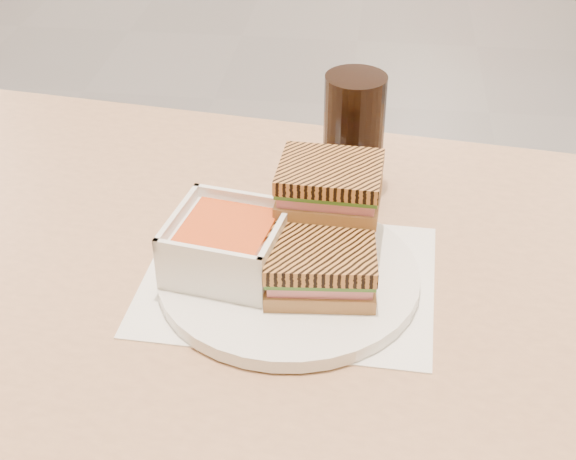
# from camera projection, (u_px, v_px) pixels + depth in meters

# --- Properties ---
(main_table) EXTENTS (1.28, 0.84, 0.75)m
(main_table) POSITION_uv_depth(u_px,v_px,m) (235.00, 330.00, 1.03)
(main_table) COLOR tan
(main_table) RESTS_ON ground
(tray_liner) EXTENTS (0.33, 0.27, 0.00)m
(tray_liner) POSITION_uv_depth(u_px,v_px,m) (289.00, 279.00, 0.92)
(tray_liner) COLOR white
(tray_liner) RESTS_ON main_table
(plate) EXTENTS (0.29, 0.29, 0.02)m
(plate) POSITION_uv_depth(u_px,v_px,m) (289.00, 276.00, 0.91)
(plate) COLOR white
(plate) RESTS_ON tray_liner
(soup_bowl) EXTENTS (0.14, 0.14, 0.06)m
(soup_bowl) POSITION_uv_depth(u_px,v_px,m) (227.00, 246.00, 0.90)
(soup_bowl) COLOR white
(soup_bowl) RESTS_ON plate
(panini_lower) EXTENTS (0.12, 0.11, 0.05)m
(panini_lower) POSITION_uv_depth(u_px,v_px,m) (320.00, 266.00, 0.87)
(panini_lower) COLOR #9E6B43
(panini_lower) RESTS_ON plate
(panini_upper) EXTENTS (0.12, 0.10, 0.05)m
(panini_upper) POSITION_uv_depth(u_px,v_px,m) (330.00, 185.00, 0.92)
(panini_upper) COLOR #9E6B43
(panini_upper) RESTS_ON panini_lower
(cola_glass) EXTENTS (0.08, 0.08, 0.16)m
(cola_glass) POSITION_uv_depth(u_px,v_px,m) (353.00, 137.00, 1.03)
(cola_glass) COLOR black
(cola_glass) RESTS_ON main_table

